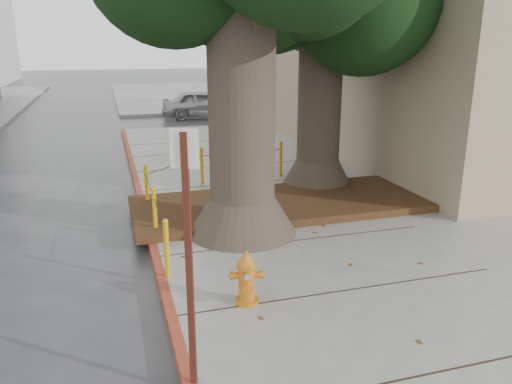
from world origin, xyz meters
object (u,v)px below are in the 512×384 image
Objects in this scene: car_silver at (203,104)px; signpost at (188,248)px; car_red at (353,105)px; fire_hydrant at (247,278)px.

signpost is at bearing 175.16° from car_silver.
signpost is 20.66m from car_silver.
car_silver is 1.26× the size of car_red.
signpost is at bearing 146.04° from car_red.
signpost reaches higher than fire_hydrant.
signpost is (-0.99, -1.46, 1.16)m from fire_hydrant.
signpost is at bearing -111.82° from fire_hydrant.
signpost reaches higher than car_silver.
car_red is at bearing 71.14° from fire_hydrant.
signpost reaches higher than car_red.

